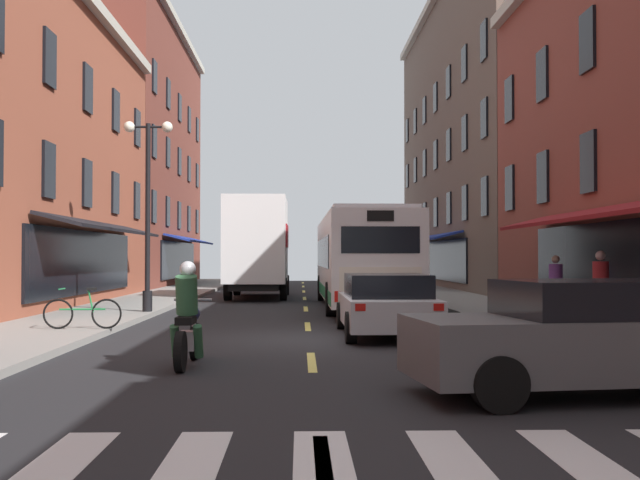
# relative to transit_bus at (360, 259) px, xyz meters

# --- Properties ---
(ground_plane) EXTENTS (34.80, 80.00, 0.10)m
(ground_plane) POSITION_rel_transit_bus_xyz_m (-1.86, -10.08, -1.71)
(ground_plane) COLOR black
(lane_centre_dashes) EXTENTS (0.14, 73.90, 0.01)m
(lane_centre_dashes) POSITION_rel_transit_bus_xyz_m (-1.86, -10.33, -1.65)
(lane_centre_dashes) COLOR #DBCC4C
(lane_centre_dashes) RESTS_ON ground
(crosswalk_near) EXTENTS (7.10, 2.80, 0.01)m
(crosswalk_near) POSITION_rel_transit_bus_xyz_m (-1.86, -20.08, -1.65)
(crosswalk_near) COLOR silver
(crosswalk_near) RESTS_ON ground
(sidewalk_left) EXTENTS (3.00, 80.00, 0.14)m
(sidewalk_left) POSITION_rel_transit_bus_xyz_m (-7.76, -10.08, -1.59)
(sidewalk_left) COLOR gray
(sidewalk_left) RESTS_ON ground
(sidewalk_right) EXTENTS (3.00, 80.00, 0.14)m
(sidewalk_right) POSITION_rel_transit_bus_xyz_m (4.04, -10.08, -1.59)
(sidewalk_right) COLOR gray
(sidewalk_right) RESTS_ON ground
(transit_bus) EXTENTS (2.70, 12.49, 3.15)m
(transit_bus) POSITION_rel_transit_bus_xyz_m (0.00, 0.00, 0.00)
(transit_bus) COLOR silver
(transit_bus) RESTS_ON ground
(box_truck) EXTENTS (2.51, 7.39, 4.10)m
(box_truck) POSITION_rel_transit_bus_xyz_m (-3.79, 6.17, 0.42)
(box_truck) COLOR #B21E19
(box_truck) RESTS_ON ground
(sedan_near) EXTENTS (2.00, 4.53, 1.35)m
(sedan_near) POSITION_rel_transit_bus_xyz_m (-0.17, -9.40, -0.97)
(sedan_near) COLOR silver
(sedan_near) RESTS_ON ground
(sedan_mid) EXTENTS (2.00, 4.56, 1.36)m
(sedan_mid) POSITION_rel_transit_bus_xyz_m (-4.06, 15.75, -0.96)
(sedan_mid) COLOR maroon
(sedan_mid) RESTS_ON ground
(sedan_far) EXTENTS (4.71, 2.43, 1.43)m
(sedan_far) POSITION_rel_transit_bus_xyz_m (1.63, -16.76, -0.92)
(sedan_far) COLOR #515154
(sedan_far) RESTS_ON ground
(motorcycle_rider) EXTENTS (0.62, 2.07, 1.66)m
(motorcycle_rider) POSITION_rel_transit_bus_xyz_m (-3.83, -14.03, -0.95)
(motorcycle_rider) COLOR black
(motorcycle_rider) RESTS_ON ground
(bicycle_near) EXTENTS (1.71, 0.48, 0.91)m
(bicycle_near) POSITION_rel_transit_bus_xyz_m (-6.84, -9.09, -1.16)
(bicycle_near) COLOR black
(bicycle_near) RESTS_ON sidewalk_left
(pedestrian_far) EXTENTS (0.36, 0.36, 1.73)m
(pedestrian_far) POSITION_rel_transit_bus_xyz_m (4.90, -8.57, -0.63)
(pedestrian_far) COLOR #33663F
(pedestrian_far) RESTS_ON sidewalk_right
(pedestrian_rear) EXTENTS (0.36, 0.36, 1.63)m
(pedestrian_rear) POSITION_rel_transit_bus_xyz_m (4.78, -5.80, -0.69)
(pedestrian_rear) COLOR navy
(pedestrian_rear) RESTS_ON sidewalk_right
(street_lamp_twin) EXTENTS (1.42, 0.32, 5.54)m
(street_lamp_twin) POSITION_rel_transit_bus_xyz_m (-6.49, -3.63, 1.55)
(street_lamp_twin) COLOR black
(street_lamp_twin) RESTS_ON sidewalk_left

